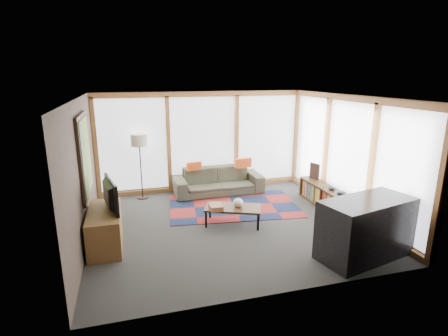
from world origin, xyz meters
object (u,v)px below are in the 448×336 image
object	(u,v)px
sofa	(218,181)
bookshelf	(327,198)
floor_lamp	(141,167)
bar_counter	(365,228)
television	(106,195)
tv_console	(105,228)
coffee_table	(233,215)

from	to	relation	value
sofa	bookshelf	xyz separation A→B (m)	(2.16, -1.69, -0.08)
floor_lamp	bar_counter	xyz separation A→B (m)	(3.49, -4.00, -0.30)
television	sofa	bearing A→B (deg)	-62.16
sofa	bookshelf	world-z (taller)	sofa
floor_lamp	bar_counter	size ratio (longest dim) A/B	1.01
floor_lamp	bar_counter	bearing A→B (deg)	-48.89
sofa	bar_counter	xyz separation A→B (m)	(1.55, -3.85, 0.18)
bar_counter	sofa	bearing A→B (deg)	98.79
bookshelf	tv_console	bearing A→B (deg)	-173.38
floor_lamp	bookshelf	bearing A→B (deg)	-24.24
floor_lamp	coffee_table	bearing A→B (deg)	-50.86
floor_lamp	tv_console	distance (m)	2.57
sofa	coffee_table	bearing A→B (deg)	-96.39
floor_lamp	coffee_table	size ratio (longest dim) A/B	1.44
tv_console	bar_counter	bearing A→B (deg)	-20.54
sofa	tv_console	world-z (taller)	tv_console
sofa	bookshelf	distance (m)	2.74
coffee_table	bookshelf	world-z (taller)	bookshelf
coffee_table	bar_counter	size ratio (longest dim) A/B	0.70
floor_lamp	bookshelf	world-z (taller)	floor_lamp
tv_console	bookshelf	bearing A→B (deg)	6.62
bookshelf	bar_counter	size ratio (longest dim) A/B	1.23
tv_console	coffee_table	bearing A→B (deg)	6.29
sofa	coffee_table	xyz separation A→B (m)	(-0.20, -1.98, -0.14)
tv_console	bar_counter	world-z (taller)	bar_counter
floor_lamp	television	bearing A→B (deg)	-106.46
coffee_table	sofa	bearing A→B (deg)	84.21
television	bookshelf	bearing A→B (deg)	-96.01
floor_lamp	television	world-z (taller)	floor_lamp
coffee_table	bookshelf	bearing A→B (deg)	6.97
floor_lamp	television	xyz separation A→B (m)	(-0.70, -2.38, 0.13)
bookshelf	tv_console	xyz separation A→B (m)	(-4.85, -0.56, 0.09)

